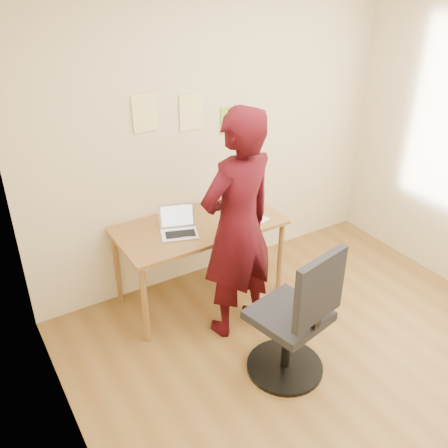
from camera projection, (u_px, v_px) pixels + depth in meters
room at (359, 216)px, 3.02m from camera, size 3.58×3.58×2.78m
desk at (199, 233)px, 4.22m from camera, size 1.40×0.70×0.74m
laptop at (178, 227)px, 4.04m from camera, size 0.36×0.34×0.21m
paper_sheet at (249, 217)px, 4.29m from camera, size 0.28×0.34×0.00m
phone at (234, 228)px, 4.12m from camera, size 0.11×0.13×0.01m
wall_note_left at (145, 113)px, 3.90m from camera, size 0.21×0.00×0.30m
wall_note_mid at (191, 112)px, 4.11m from camera, size 0.21×0.00×0.30m
wall_note_right at (230, 120)px, 4.34m from camera, size 0.18×0.00×0.24m
office_chair at (296, 324)px, 3.48m from camera, size 0.57×0.59×1.10m
person at (238, 227)px, 3.74m from camera, size 0.75×0.55×1.86m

